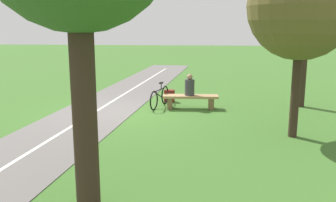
{
  "coord_description": "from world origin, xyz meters",
  "views": [
    {
      "loc": [
        -2.48,
        11.25,
        2.71
      ],
      "look_at": [
        -1.63,
        1.82,
        0.76
      ],
      "focal_mm": 39.25,
      "sensor_mm": 36.0,
      "label": 1
    }
  ],
  "objects_px": {
    "bench": "(191,99)",
    "tree_near_bench": "(301,7)",
    "backpack": "(169,96)",
    "bicycle": "(160,97)",
    "person_seated": "(190,86)"
  },
  "relations": [
    {
      "from": "bench",
      "to": "tree_near_bench",
      "type": "bearing_deg",
      "value": 129.07
    },
    {
      "from": "bench",
      "to": "backpack",
      "type": "relative_size",
      "value": 4.23
    },
    {
      "from": "bench",
      "to": "bicycle",
      "type": "height_order",
      "value": "bicycle"
    },
    {
      "from": "bench",
      "to": "tree_near_bench",
      "type": "distance_m",
      "value": 4.82
    },
    {
      "from": "tree_near_bench",
      "to": "bicycle",
      "type": "bearing_deg",
      "value": -39.7
    },
    {
      "from": "person_seated",
      "to": "backpack",
      "type": "height_order",
      "value": "person_seated"
    },
    {
      "from": "bicycle",
      "to": "backpack",
      "type": "height_order",
      "value": "bicycle"
    },
    {
      "from": "bench",
      "to": "person_seated",
      "type": "relative_size",
      "value": 2.61
    },
    {
      "from": "backpack",
      "to": "tree_near_bench",
      "type": "bearing_deg",
      "value": 130.97
    },
    {
      "from": "bicycle",
      "to": "backpack",
      "type": "bearing_deg",
      "value": 178.48
    },
    {
      "from": "person_seated",
      "to": "backpack",
      "type": "xyz_separation_m",
      "value": [
        0.76,
        -1.04,
        -0.54
      ]
    },
    {
      "from": "bench",
      "to": "bicycle",
      "type": "bearing_deg",
      "value": -11.59
    },
    {
      "from": "tree_near_bench",
      "to": "bench",
      "type": "bearing_deg",
      "value": -47.78
    },
    {
      "from": "backpack",
      "to": "tree_near_bench",
      "type": "relative_size",
      "value": 0.1
    },
    {
      "from": "bicycle",
      "to": "tree_near_bench",
      "type": "bearing_deg",
      "value": 64.75
    }
  ]
}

